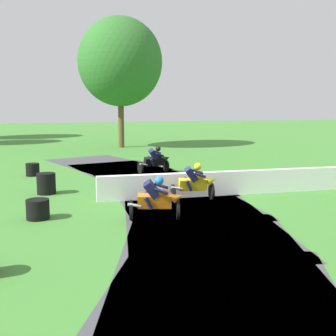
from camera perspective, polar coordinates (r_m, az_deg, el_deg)
ground_plane at (r=16.01m, az=1.25°, el=-3.88°), size 120.00×120.00×0.00m
track_asphalt at (r=15.83m, az=-1.54°, el=-4.01°), size 7.63×27.12×0.01m
safety_barrier at (r=17.88m, az=17.02°, el=-1.46°), size 15.97×0.32×0.90m
motorcycle_lead_orange at (r=12.84m, az=-1.44°, el=-4.09°), size 1.70×1.02×1.43m
motorcycle_chase_yellow at (r=15.39m, az=3.58°, el=-1.92°), size 1.70×0.80×1.43m
motorcycle_trailing_black at (r=21.41m, az=-1.65°, el=1.07°), size 1.71×1.04×1.43m
tire_stack_mid_a at (r=13.61m, az=-16.78°, el=-5.22°), size 0.69×0.69×0.60m
tire_stack_mid_b at (r=17.16m, az=-15.75°, el=-1.99°), size 0.71×0.71×0.80m
tire_stack_far at (r=21.54m, az=-17.41°, el=-0.20°), size 0.63×0.63×0.60m
traffic_cone at (r=19.24m, az=15.48°, el=-1.39°), size 0.28×0.28×0.44m
tree_mid_rise at (r=33.69m, az=-6.32°, el=13.72°), size 6.34×6.34×9.80m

